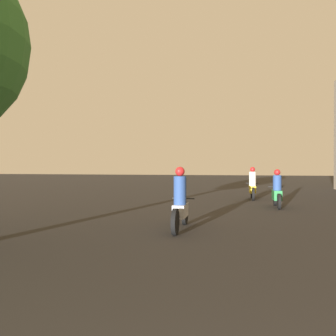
% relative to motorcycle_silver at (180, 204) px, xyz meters
% --- Properties ---
extents(motorcycle_silver, '(0.60, 2.09, 1.60)m').
position_rel_motorcycle_silver_xyz_m(motorcycle_silver, '(0.00, 0.00, 0.00)').
color(motorcycle_silver, black).
rests_on(motorcycle_silver, ground_plane).
extents(motorcycle_green, '(0.60, 1.88, 1.50)m').
position_rel_motorcycle_silver_xyz_m(motorcycle_green, '(2.96, 5.21, -0.04)').
color(motorcycle_green, black).
rests_on(motorcycle_green, ground_plane).
extents(motorcycle_yellow, '(0.60, 2.05, 1.58)m').
position_rel_motorcycle_silver_xyz_m(motorcycle_yellow, '(2.17, 8.37, -0.02)').
color(motorcycle_yellow, black).
rests_on(motorcycle_yellow, ground_plane).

